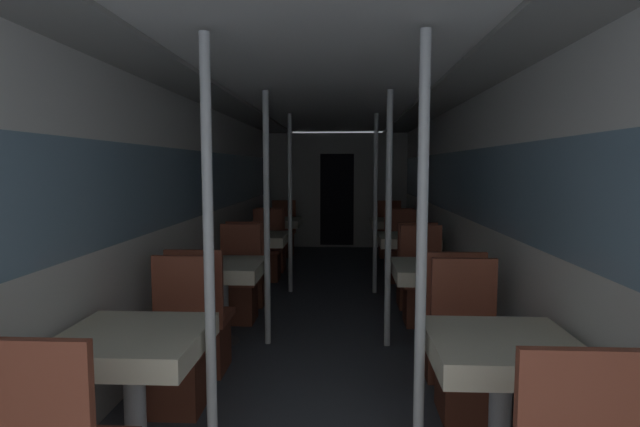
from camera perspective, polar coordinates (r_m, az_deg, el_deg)
name	(u,v)px	position (r m, az deg, el deg)	size (l,w,h in m)	color
wall_left	(206,205)	(5.52, -12.91, 0.94)	(0.05, 10.41, 2.18)	silver
wall_right	(459,206)	(5.44, 15.58, 0.82)	(0.05, 10.41, 2.18)	silver
ceiling_panel	(331,101)	(5.34, 1.26, 12.68)	(2.70, 10.41, 0.07)	white
bulkhead_far	(337,191)	(9.57, 1.96, 2.62)	(2.65, 0.09, 2.18)	#A8A8A3
dining_table_left_0	(133,350)	(2.78, -20.58, -14.41)	(0.70, 0.70, 0.71)	#4C4C51
chair_left_far_0	(177,363)	(3.45, -16.03, -16.14)	(0.41, 0.41, 0.96)	brown
support_pole_left_0	(209,259)	(2.53, -12.58, -5.08)	(0.05, 0.05, 2.18)	silver
dining_table_left_1	(222,273)	(4.45, -11.16, -6.73)	(0.70, 0.70, 0.71)	#4C4C51
chair_left_near_1	(202,334)	(3.95, -13.36, -13.30)	(0.41, 0.41, 0.96)	brown
chair_left_far_1	(238,292)	(5.13, -9.36, -8.84)	(0.41, 0.41, 0.96)	brown
support_pole_left_1	(267,220)	(4.30, -6.11, -0.71)	(0.05, 0.05, 2.18)	silver
dining_table_left_2	(258,242)	(6.21, -7.08, -3.24)	(0.70, 0.70, 0.71)	#4C4C51
chair_left_near_2	(249,280)	(5.66, -8.17, -7.48)	(0.41, 0.41, 0.96)	brown
chair_left_far_2	(266,259)	(6.89, -6.14, -5.15)	(0.41, 0.41, 0.96)	brown
support_pole_left_2	(290,204)	(6.10, -3.45, 1.10)	(0.05, 0.05, 2.18)	silver
dining_table_left_3	(278,225)	(8.00, -4.83, -1.29)	(0.70, 0.70, 0.71)	#4C4C51
chair_left_near_3	(272,252)	(7.43, -5.47, -4.38)	(0.41, 0.41, 0.96)	brown
chair_left_far_3	(283,239)	(8.67, -4.26, -2.96)	(0.41, 0.41, 0.96)	brown
dining_table_right_0	(502,357)	(2.68, 20.08, -15.15)	(0.70, 0.70, 0.71)	#4C4C51
chair_right_far_0	(468,369)	(3.37, 16.56, -16.68)	(0.41, 0.41, 0.96)	brown
support_pole_right_0	(421,261)	(2.47, 11.51, -5.32)	(0.05, 0.05, 2.18)	silver
dining_table_right_1	(435,276)	(4.39, 12.98, -6.94)	(0.70, 0.70, 0.71)	#4C4C51
chair_right_near_1	(449,339)	(3.88, 14.57, -13.67)	(0.41, 0.41, 0.96)	brown
chair_right_far_1	(422,294)	(5.08, 11.63, -9.03)	(0.41, 0.41, 0.96)	brown
support_pole_right_1	(388,220)	(4.26, 7.83, -0.78)	(0.05, 0.05, 2.18)	silver
dining_table_right_2	(408,243)	(6.17, 10.01, -3.34)	(0.70, 0.70, 0.71)	#4C4C51
chair_right_near_2	(415,281)	(5.61, 10.76, -7.64)	(0.41, 0.41, 0.96)	brown
chair_right_far_2	(402,260)	(6.85, 9.30, -5.25)	(0.41, 0.41, 0.96)	brown
support_pole_right_2	(375,204)	(6.08, 6.35, 1.06)	(0.05, 0.05, 2.18)	silver
dining_table_right_3	(393,225)	(7.97, 8.38, -1.36)	(0.70, 0.70, 0.71)	#4C4C51
chair_right_near_3	(397,253)	(7.39, 8.82, -4.46)	(0.41, 0.41, 0.96)	brown
chair_right_far_3	(389,240)	(8.64, 7.94, -3.03)	(0.41, 0.41, 0.96)	brown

